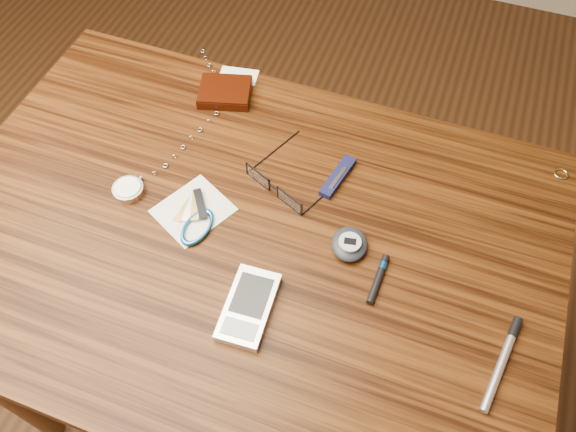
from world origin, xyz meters
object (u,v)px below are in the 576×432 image
(eyeglasses, at_px, (277,186))
(pedometer, at_px, (349,244))
(pocket_watch, at_px, (134,183))
(silver_pen, at_px, (504,356))
(desk, at_px, (245,263))
(pocket_knife, at_px, (338,177))
(pda_phone, at_px, (249,307))
(notepad_keys, at_px, (195,218))
(wallet_and_card, at_px, (225,92))

(eyeglasses, height_order, pedometer, eyeglasses)
(eyeglasses, height_order, pocket_watch, eyeglasses)
(eyeglasses, bearing_deg, silver_pen, -21.92)
(desk, bearing_deg, eyeglasses, 75.29)
(eyeglasses, height_order, pocket_knife, eyeglasses)
(pocket_watch, bearing_deg, pda_phone, -28.05)
(desk, height_order, notepad_keys, notepad_keys)
(wallet_and_card, height_order, pocket_knife, wallet_and_card)
(eyeglasses, bearing_deg, notepad_keys, -136.07)
(notepad_keys, bearing_deg, pocket_knife, 39.72)
(eyeglasses, xyz_separation_m, notepad_keys, (-0.10, -0.10, -0.01))
(pda_phone, relative_size, pocket_knife, 1.30)
(notepad_keys, relative_size, silver_pen, 0.95)
(desk, bearing_deg, notepad_keys, -176.75)
(silver_pen, bearing_deg, desk, 171.27)
(eyeglasses, distance_m, pedometer, 0.16)
(desk, xyz_separation_m, wallet_and_card, (-0.15, 0.27, 0.11))
(notepad_keys, bearing_deg, desk, 3.25)
(pedometer, relative_size, pocket_knife, 0.77)
(wallet_and_card, distance_m, eyeglasses, 0.25)
(pocket_watch, relative_size, notepad_keys, 2.75)
(eyeglasses, xyz_separation_m, silver_pen, (0.40, -0.16, -0.01))
(eyeglasses, relative_size, pocket_watch, 0.44)
(notepad_keys, distance_m, silver_pen, 0.50)
(pda_phone, bearing_deg, eyeglasses, 99.92)
(pda_phone, bearing_deg, pedometer, 54.55)
(pocket_watch, relative_size, pedometer, 5.30)
(eyeglasses, bearing_deg, pocket_watch, -162.41)
(silver_pen, bearing_deg, pocket_watch, 172.09)
(pda_phone, bearing_deg, silver_pen, 8.73)
(eyeglasses, relative_size, pedometer, 2.32)
(wallet_and_card, distance_m, silver_pen, 0.66)
(desk, distance_m, notepad_keys, 0.13)
(desk, xyz_separation_m, pocket_watch, (-0.20, 0.02, 0.11))
(wallet_and_card, distance_m, pda_phone, 0.44)
(wallet_and_card, relative_size, eyeglasses, 0.80)
(notepad_keys, bearing_deg, pda_phone, -39.36)
(desk, relative_size, notepad_keys, 7.02)
(pocket_knife, bearing_deg, pocket_watch, -157.42)
(pedometer, height_order, pocket_knife, pedometer)
(silver_pen, bearing_deg, eyeglasses, 158.08)
(pocket_watch, height_order, pedometer, pedometer)
(pda_phone, height_order, pedometer, pedometer)
(desk, distance_m, pocket_watch, 0.23)
(wallet_and_card, xyz_separation_m, silver_pen, (0.57, -0.34, -0.00))
(wallet_and_card, bearing_deg, pda_phone, -61.91)
(pedometer, relative_size, notepad_keys, 0.52)
(eyeglasses, bearing_deg, pedometer, -24.06)
(desk, relative_size, pda_phone, 8.01)
(pocket_watch, distance_m, silver_pen, 0.63)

